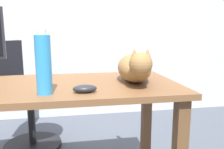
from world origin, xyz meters
The scene contains 6 objects.
back_wall centered at (0.00, 1.52, 1.30)m, with size 6.00×0.04×2.60m, color silver.
desk centered at (0.00, 0.00, 0.62)m, with size 1.66×0.63×0.72m.
office_chair centered at (-0.13, 0.77, 0.40)m, with size 0.51×0.49×0.93m.
cat centered at (0.61, -0.01, 0.80)m, with size 0.23×0.61×0.20m.
computer_mouse centered at (0.32, -0.20, 0.74)m, with size 0.11×0.06×0.04m, color #232328.
water_bottle centered at (0.15, -0.19, 0.86)m, with size 0.07×0.07×0.28m.
Camera 1 is at (0.27, -1.22, 0.99)m, focal length 37.09 mm.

